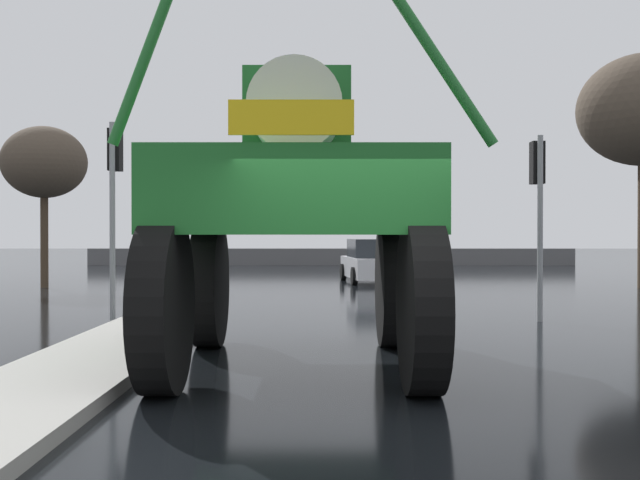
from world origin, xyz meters
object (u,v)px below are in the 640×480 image
object	(u,v)px
oversize_sprayer	(297,207)
traffic_signal_near_left	(114,177)
sedan_ahead	(373,262)
traffic_signal_near_right	(538,186)
bare_tree_left	(44,163)

from	to	relation	value
oversize_sprayer	traffic_signal_near_left	size ratio (longest dim) A/B	1.39
traffic_signal_near_left	oversize_sprayer	bearing A→B (deg)	-53.95
sedan_ahead	traffic_signal_near_right	distance (m)	12.26
sedan_ahead	traffic_signal_near_right	world-z (taller)	traffic_signal_near_right
sedan_ahead	bare_tree_left	world-z (taller)	bare_tree_left
traffic_signal_near_left	bare_tree_left	world-z (taller)	bare_tree_left
traffic_signal_near_left	bare_tree_left	bearing A→B (deg)	117.36
traffic_signal_near_left	bare_tree_left	xyz separation A→B (m)	(-4.73, 9.14, 1.10)
oversize_sprayer	traffic_signal_near_left	world-z (taller)	oversize_sprayer
sedan_ahead	traffic_signal_near_left	bearing A→B (deg)	147.22
traffic_signal_near_right	bare_tree_left	bearing A→B (deg)	145.13
oversize_sprayer	traffic_signal_near_right	xyz separation A→B (m)	(4.57, 5.24, 0.58)
oversize_sprayer	traffic_signal_near_right	bearing A→B (deg)	-41.44
oversize_sprayer	sedan_ahead	size ratio (longest dim) A/B	1.27
sedan_ahead	bare_tree_left	distance (m)	11.39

